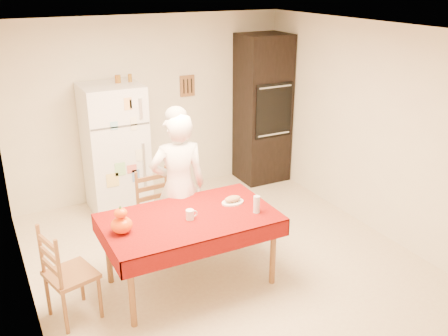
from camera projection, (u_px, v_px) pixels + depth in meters
floor at (225, 261)px, 5.56m from camera, size 4.50×4.50×0.00m
room_shell at (225, 121)px, 4.97m from camera, size 4.02×4.52×2.51m
refrigerator at (115, 149)px, 6.52m from camera, size 0.75×0.74×1.70m
oven_cabinet at (263, 109)px, 7.45m from camera, size 0.70×0.62×2.20m
dining_table at (190, 223)px, 4.93m from camera, size 1.70×1.00×0.76m
chair_far at (157, 208)px, 5.67m from camera, size 0.45×0.43×0.95m
chair_left at (64, 272)px, 4.45m from camera, size 0.49×0.51×0.95m
seated_woman at (179, 187)px, 5.40m from camera, size 0.67×0.50×1.67m
coffee_mug at (190, 215)px, 4.83m from camera, size 0.08×0.08×0.10m
pumpkin_lower at (122, 225)px, 4.58m from camera, size 0.20×0.20×0.15m
pumpkin_upper at (121, 213)px, 4.53m from camera, size 0.12×0.12×0.09m
wine_glass at (257, 204)px, 4.96m from camera, size 0.07×0.07×0.18m
bread_plate at (233, 202)px, 5.19m from camera, size 0.24×0.24×0.02m
bread_loaf at (233, 199)px, 5.17m from camera, size 0.18×0.10×0.06m
spice_jar_left at (117, 79)px, 6.28m from camera, size 0.05×0.05×0.10m
spice_jar_mid at (119, 79)px, 6.29m from camera, size 0.05×0.05×0.10m
spice_jar_right at (130, 78)px, 6.36m from camera, size 0.05×0.05×0.10m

